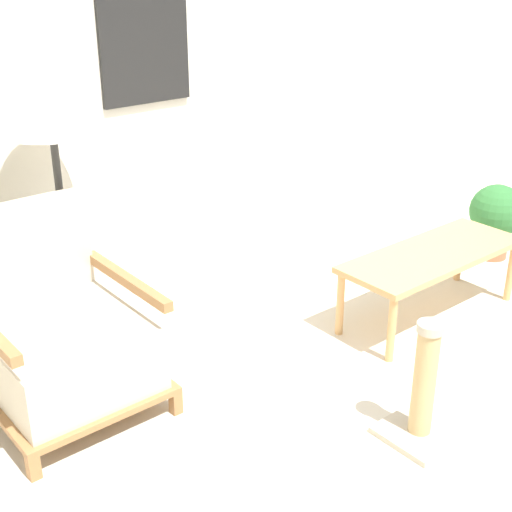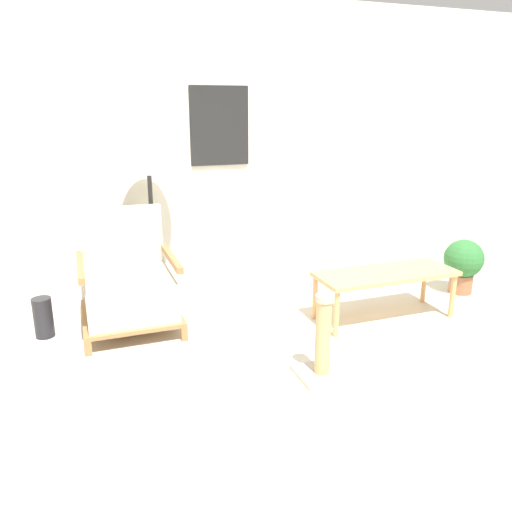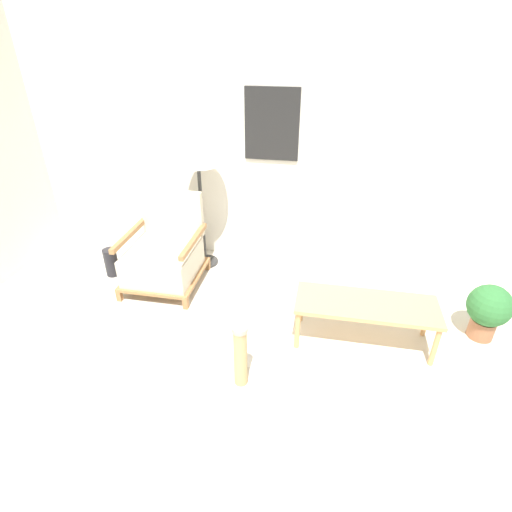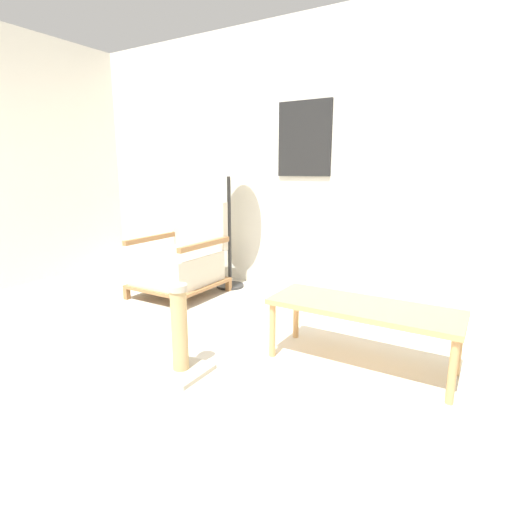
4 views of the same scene
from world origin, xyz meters
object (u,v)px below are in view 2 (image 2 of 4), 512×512
object	(u,v)px
armchair	(129,287)
potted_plant	(463,262)
scratching_post	(322,348)
floor_lamp	(148,163)
vase	(43,317)
coffee_table	(385,277)

from	to	relation	value
armchair	potted_plant	distance (m)	3.09
scratching_post	floor_lamp	bearing A→B (deg)	115.43
armchair	potted_plant	world-z (taller)	armchair
floor_lamp	scratching_post	size ratio (longest dim) A/B	2.53
floor_lamp	scratching_post	xyz separation A→B (m)	(0.82, -1.72, -1.06)
armchair	potted_plant	size ratio (longest dim) A/B	1.77
vase	scratching_post	bearing A→B (deg)	-36.12
armchair	coffee_table	world-z (taller)	armchair
floor_lamp	vase	bearing A→B (deg)	-155.08
coffee_table	potted_plant	size ratio (longest dim) A/B	2.26
potted_plant	coffee_table	bearing A→B (deg)	-165.96
potted_plant	scratching_post	bearing A→B (deg)	-154.43
vase	coffee_table	bearing A→B (deg)	-12.49
coffee_table	vase	distance (m)	2.76
coffee_table	scratching_post	bearing A→B (deg)	-143.67
coffee_table	vase	xyz separation A→B (m)	(-2.69, 0.60, -0.21)
potted_plant	scratching_post	distance (m)	2.20
armchair	vase	bearing A→B (deg)	177.32
potted_plant	scratching_post	xyz separation A→B (m)	(-1.98, -0.95, -0.10)
armchair	coffee_table	xyz separation A→B (m)	(2.03, -0.56, 0.03)
potted_plant	floor_lamp	bearing A→B (deg)	164.62
floor_lamp	scratching_post	bearing A→B (deg)	-64.57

